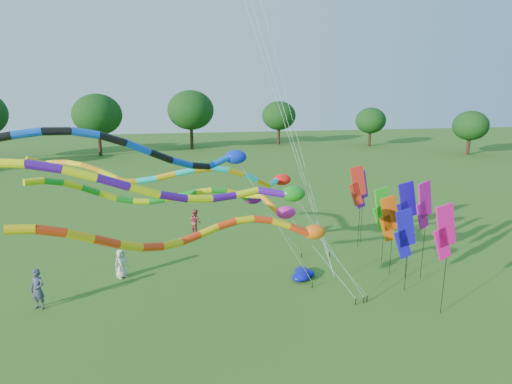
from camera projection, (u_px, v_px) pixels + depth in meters
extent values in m
plane|color=#295917|center=(311.00, 330.00, 17.37)|extent=(160.00, 160.00, 0.00)
cylinder|color=#382314|center=(466.00, 147.00, 60.60)|extent=(0.50, 0.50, 2.76)
ellipsoid|color=#12360E|center=(469.00, 122.00, 59.74)|extent=(5.83, 5.83, 4.96)
cylinder|color=#382314|center=(368.00, 143.00, 66.25)|extent=(0.50, 0.50, 2.39)
ellipsoid|color=#12360E|center=(369.00, 123.00, 65.51)|extent=(5.05, 5.05, 4.29)
cylinder|color=#382314|center=(280.00, 140.00, 67.43)|extent=(0.50, 0.50, 3.23)
ellipsoid|color=#12360E|center=(280.00, 113.00, 66.43)|extent=(6.81, 6.81, 5.79)
cylinder|color=#382314|center=(192.00, 139.00, 68.12)|extent=(0.50, 0.50, 3.42)
ellipsoid|color=#12360E|center=(191.00, 110.00, 67.06)|extent=(7.23, 7.23, 6.15)
cylinder|color=#382314|center=(99.00, 146.00, 62.80)|extent=(0.50, 0.50, 2.40)
ellipsoid|color=#12360E|center=(97.00, 125.00, 62.05)|extent=(5.07, 5.07, 4.31)
cylinder|color=black|center=(367.00, 299.00, 19.64)|extent=(0.05, 0.05, 0.30)
cylinder|color=silver|center=(342.00, 266.00, 18.41)|extent=(0.02, 0.02, 4.85)
ellipsoid|color=#ED5D0C|center=(314.00, 232.00, 17.22)|extent=(0.95, 0.61, 0.61)
cylinder|color=#FE370E|center=(298.00, 230.00, 16.91)|extent=(0.28, 0.28, 0.85)
cylinder|color=yellow|center=(280.00, 223.00, 16.63)|extent=(0.28, 0.28, 0.81)
cylinder|color=#FE370E|center=(262.00, 220.00, 16.35)|extent=(0.28, 0.28, 0.76)
cylinder|color=yellow|center=(244.00, 220.00, 16.06)|extent=(0.28, 0.28, 0.74)
cylinder|color=#FE370E|center=(226.00, 224.00, 15.74)|extent=(0.28, 0.28, 0.74)
cylinder|color=yellow|center=(209.00, 231.00, 15.38)|extent=(0.28, 0.28, 0.75)
cylinder|color=#FE370E|center=(191.00, 238.00, 14.96)|extent=(0.28, 0.28, 0.75)
cylinder|color=yellow|center=(172.00, 244.00, 14.49)|extent=(0.28, 0.28, 0.75)
cylinder|color=#FE370E|center=(152.00, 247.00, 13.95)|extent=(0.28, 0.28, 0.78)
cylinder|color=yellow|center=(130.00, 246.00, 13.38)|extent=(0.28, 0.28, 0.82)
cylinder|color=#FE370E|center=(106.00, 242.00, 12.80)|extent=(0.28, 0.28, 0.83)
cylinder|color=yellow|center=(80.00, 236.00, 12.25)|extent=(0.28, 0.28, 0.82)
cylinder|color=#FE370E|center=(51.00, 231.00, 11.77)|extent=(0.28, 0.28, 0.77)
cylinder|color=yellow|center=(20.00, 229.00, 11.37)|extent=(0.28, 0.28, 0.74)
cylinder|color=black|center=(356.00, 302.00, 19.38)|extent=(0.05, 0.05, 0.30)
cylinder|color=silver|center=(321.00, 256.00, 19.20)|extent=(0.02, 0.02, 5.08)
ellipsoid|color=#E1198D|center=(286.00, 213.00, 19.05)|extent=(0.90, 0.58, 0.58)
cylinder|color=orange|center=(270.00, 204.00, 19.38)|extent=(0.26, 0.26, 1.14)
cylinder|color=yellow|center=(253.00, 196.00, 19.73)|extent=(0.26, 0.26, 0.83)
cylinder|color=orange|center=(236.00, 196.00, 19.90)|extent=(0.26, 0.26, 0.84)
cylinder|color=yellow|center=(218.00, 198.00, 20.01)|extent=(0.26, 0.26, 0.85)
cylinder|color=orange|center=(200.00, 199.00, 20.07)|extent=(0.26, 0.26, 0.85)
cylinder|color=yellow|center=(182.00, 199.00, 20.06)|extent=(0.26, 0.26, 0.86)
cylinder|color=orange|center=(164.00, 196.00, 20.00)|extent=(0.26, 0.26, 0.89)
cylinder|color=yellow|center=(145.00, 190.00, 19.91)|extent=(0.26, 0.26, 0.92)
cylinder|color=orange|center=(126.00, 182.00, 19.84)|extent=(0.26, 0.26, 0.93)
cylinder|color=yellow|center=(108.00, 174.00, 19.81)|extent=(0.26, 0.26, 0.91)
cylinder|color=orange|center=(91.00, 168.00, 19.86)|extent=(0.26, 0.26, 0.87)
cylinder|color=yellow|center=(74.00, 164.00, 20.01)|extent=(0.26, 0.26, 0.84)
cylinder|color=orange|center=(60.00, 163.00, 20.26)|extent=(0.26, 0.26, 0.84)
cylinder|color=yellow|center=(47.00, 163.00, 20.58)|extent=(0.26, 0.26, 0.86)
cylinder|color=black|center=(364.00, 300.00, 19.52)|extent=(0.05, 0.05, 0.30)
cylinder|color=silver|center=(331.00, 249.00, 18.20)|extent=(0.02, 0.02, 6.42)
ellipsoid|color=#187E16|center=(293.00, 194.00, 16.92)|extent=(0.99, 0.64, 0.64)
cylinder|color=#480D90|center=(271.00, 192.00, 16.80)|extent=(0.29, 0.29, 1.09)
cylinder|color=#F2F10C|center=(247.00, 193.00, 16.59)|extent=(0.29, 0.29, 0.99)
cylinder|color=#480D90|center=(224.00, 197.00, 16.10)|extent=(0.29, 0.29, 1.00)
cylinder|color=#F2F10C|center=(199.00, 199.00, 15.57)|extent=(0.29, 0.29, 1.01)
cylinder|color=#480D90|center=(173.00, 197.00, 14.99)|extent=(0.29, 0.29, 1.04)
cylinder|color=#F2F10C|center=(145.00, 191.00, 14.40)|extent=(0.29, 0.29, 1.07)
cylinder|color=#480D90|center=(113.00, 182.00, 13.84)|extent=(0.29, 0.29, 1.07)
cylinder|color=#F2F10C|center=(80.00, 173.00, 13.33)|extent=(0.29, 0.29, 1.04)
cylinder|color=#480D90|center=(44.00, 166.00, 12.90)|extent=(0.29, 0.29, 1.01)
cylinder|color=#F2F10C|center=(6.00, 163.00, 12.57)|extent=(0.29, 0.29, 0.99)
cylinder|color=black|center=(312.00, 285.00, 21.04)|extent=(0.05, 0.05, 0.30)
cylinder|color=silver|center=(278.00, 226.00, 19.18)|extent=(0.02, 0.02, 7.80)
ellipsoid|color=#0D25C0|center=(236.00, 157.00, 17.35)|extent=(0.90, 0.58, 0.58)
cylinder|color=#0B46BD|center=(219.00, 162.00, 17.02)|extent=(0.26, 0.26, 0.88)
cylinder|color=black|center=(200.00, 166.00, 16.56)|extent=(0.26, 0.26, 0.87)
cylinder|color=#0B46BD|center=(182.00, 163.00, 15.93)|extent=(0.26, 0.26, 0.90)
cylinder|color=black|center=(161.00, 156.00, 15.31)|extent=(0.26, 0.26, 0.92)
cylinder|color=#0B46BD|center=(138.00, 148.00, 14.71)|extent=(0.26, 0.26, 0.92)
cylinder|color=black|center=(113.00, 139.00, 14.18)|extent=(0.26, 0.26, 0.88)
cylinder|color=#0B46BD|center=(86.00, 133.00, 13.73)|extent=(0.26, 0.26, 0.85)
cylinder|color=black|center=(57.00, 131.00, 13.37)|extent=(0.26, 0.26, 0.84)
cylinder|color=#0B46BD|center=(27.00, 133.00, 13.09)|extent=(0.26, 0.26, 0.85)
cylinder|color=black|center=(329.00, 255.00, 24.82)|extent=(0.05, 0.05, 0.30)
cylinder|color=silver|center=(307.00, 219.00, 23.25)|extent=(0.02, 0.02, 5.95)
ellipsoid|color=red|center=(282.00, 180.00, 21.70)|extent=(0.92, 0.59, 0.59)
cylinder|color=#0DE4DF|center=(273.00, 183.00, 21.14)|extent=(0.27, 0.27, 0.89)
cylinder|color=#EEAE0C|center=(263.00, 183.00, 20.47)|extent=(0.27, 0.27, 0.88)
cylinder|color=#0DE4DF|center=(250.00, 177.00, 19.89)|extent=(0.27, 0.27, 0.87)
cylinder|color=#EEAE0C|center=(236.00, 172.00, 19.38)|extent=(0.27, 0.27, 0.83)
cylinder|color=#0DE4DF|center=(220.00, 169.00, 18.95)|extent=(0.27, 0.27, 0.80)
cylinder|color=#EEAE0C|center=(203.00, 169.00, 18.60)|extent=(0.27, 0.27, 0.80)
cylinder|color=#0DE4DF|center=(185.00, 172.00, 18.32)|extent=(0.27, 0.27, 0.81)
cylinder|color=#EEAE0C|center=(166.00, 176.00, 18.07)|extent=(0.27, 0.27, 0.82)
cylinder|color=#0DE4DF|center=(146.00, 180.00, 17.81)|extent=(0.27, 0.27, 0.81)
cylinder|color=#EEAE0C|center=(126.00, 182.00, 17.51)|extent=(0.27, 0.27, 0.80)
cylinder|color=#0DE4DF|center=(106.00, 181.00, 17.15)|extent=(0.27, 0.27, 0.82)
cylinder|color=#EEAE0C|center=(84.00, 176.00, 16.70)|extent=(0.27, 0.27, 0.85)
cylinder|color=#0DE4DF|center=(62.00, 170.00, 16.18)|extent=(0.27, 0.27, 0.87)
cylinder|color=#EEAE0C|center=(38.00, 163.00, 15.60)|extent=(0.27, 0.27, 0.86)
cylinder|color=black|center=(301.00, 255.00, 24.77)|extent=(0.05, 0.05, 0.30)
cylinder|color=silver|center=(279.00, 227.00, 23.54)|extent=(0.02, 0.02, 4.89)
ellipsoid|color=#7C0B7D|center=(253.00, 198.00, 22.35)|extent=(1.00, 0.64, 0.64)
cylinder|color=#13921C|center=(243.00, 197.00, 21.73)|extent=(0.29, 0.29, 1.00)
cylinder|color=yellow|center=(233.00, 193.00, 21.11)|extent=(0.29, 0.29, 0.76)
cylinder|color=#13921C|center=(219.00, 191.00, 20.81)|extent=(0.29, 0.29, 0.73)
cylinder|color=yellow|center=(204.00, 191.00, 20.59)|extent=(0.29, 0.29, 0.74)
cylinder|color=#13921C|center=(188.00, 194.00, 20.43)|extent=(0.29, 0.29, 0.75)
cylinder|color=yellow|center=(173.00, 198.00, 20.29)|extent=(0.29, 0.29, 0.76)
cylinder|color=#13921C|center=(157.00, 201.00, 20.12)|extent=(0.29, 0.29, 0.74)
cylinder|color=yellow|center=(141.00, 201.00, 19.90)|extent=(0.29, 0.29, 0.73)
cylinder|color=#13921C|center=(125.00, 200.00, 19.60)|extent=(0.29, 0.29, 0.75)
cylinder|color=yellow|center=(108.00, 196.00, 19.22)|extent=(0.29, 0.29, 0.79)
cylinder|color=#13921C|center=(90.00, 190.00, 18.76)|extent=(0.29, 0.29, 0.81)
cylinder|color=yellow|center=(72.00, 185.00, 18.25)|extent=(0.29, 0.29, 0.79)
cylinder|color=#13921C|center=(53.00, 182.00, 17.72)|extent=(0.29, 0.29, 0.76)
cylinder|color=yellow|center=(34.00, 182.00, 17.19)|extent=(0.29, 0.29, 0.75)
cylinder|color=black|center=(334.00, 280.00, 21.59)|extent=(0.04, 0.04, 0.30)
cylinder|color=silver|center=(267.00, 69.00, 19.94)|extent=(0.01, 0.01, 21.52)
cylinder|color=black|center=(334.00, 280.00, 21.59)|extent=(0.04, 0.04, 0.30)
cylinder|color=silver|center=(267.00, 22.00, 18.35)|extent=(0.01, 0.01, 25.08)
cylinder|color=black|center=(334.00, 280.00, 21.59)|extent=(0.04, 0.04, 0.30)
cylinder|color=silver|center=(290.00, 131.00, 20.96)|extent=(0.01, 0.01, 15.31)
cylinder|color=black|center=(446.00, 264.00, 18.14)|extent=(0.02, 0.02, 4.65)
cube|color=#EC0D80|center=(446.00, 225.00, 17.66)|extent=(1.16, 0.22, 1.93)
cube|color=#EC0D80|center=(442.00, 244.00, 17.83)|extent=(1.01, 0.20, 1.51)
cylinder|color=black|center=(424.00, 234.00, 21.44)|extent=(0.02, 0.02, 4.87)
cube|color=#D30B9C|center=(425.00, 199.00, 20.89)|extent=(1.12, 0.47, 1.93)
cube|color=#D30B9C|center=(422.00, 215.00, 21.04)|extent=(0.97, 0.41, 1.51)
cylinder|color=black|center=(408.00, 254.00, 20.30)|extent=(0.02, 0.02, 3.83)
cube|color=#180DBF|center=(406.00, 228.00, 19.94)|extent=(1.16, 0.12, 1.93)
cube|color=#180DBF|center=(403.00, 244.00, 20.12)|extent=(1.01, 0.12, 1.51)
cylinder|color=black|center=(362.00, 209.00, 26.66)|extent=(0.02, 0.02, 4.40)
cube|color=purple|center=(361.00, 185.00, 26.20)|extent=(1.14, 0.34, 1.93)
cube|color=purple|center=(359.00, 198.00, 26.36)|extent=(1.00, 0.31, 1.51)
cylinder|color=black|center=(408.00, 234.00, 21.67)|extent=(0.02, 0.02, 4.78)
cube|color=#190B9E|center=(408.00, 200.00, 21.19)|extent=(1.16, 0.13, 1.93)
cube|color=#190B9E|center=(405.00, 215.00, 21.37)|extent=(1.01, 0.13, 1.51)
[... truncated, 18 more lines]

